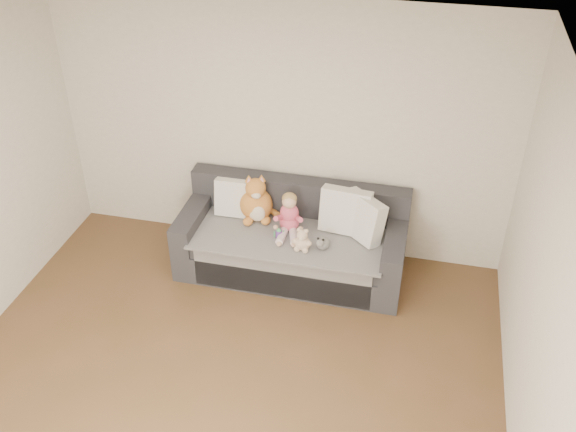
# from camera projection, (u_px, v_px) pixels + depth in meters

# --- Properties ---
(room_shell) EXTENTS (5.00, 5.00, 5.00)m
(room_shell) POSITION_uv_depth(u_px,v_px,m) (211.00, 259.00, 4.51)
(room_shell) COLOR brown
(room_shell) RESTS_ON ground
(sofa) EXTENTS (2.20, 0.94, 0.85)m
(sofa) POSITION_uv_depth(u_px,v_px,m) (292.00, 242.00, 6.35)
(sofa) COLOR #27272C
(sofa) RESTS_ON ground
(cushion_left) EXTENTS (0.42, 0.19, 0.39)m
(cushion_left) POSITION_uv_depth(u_px,v_px,m) (236.00, 198.00, 6.37)
(cushion_left) COLOR silver
(cushion_left) RESTS_ON sofa
(cushion_right_back) EXTENTS (0.50, 0.27, 0.46)m
(cushion_right_back) POSITION_uv_depth(u_px,v_px,m) (346.00, 211.00, 6.12)
(cushion_right_back) COLOR silver
(cushion_right_back) RESTS_ON sofa
(cushion_right_front) EXTENTS (0.49, 0.46, 0.44)m
(cushion_right_front) POSITION_uv_depth(u_px,v_px,m) (363.00, 217.00, 6.04)
(cushion_right_front) COLOR silver
(cushion_right_front) RESTS_ON sofa
(toddler) EXTENTS (0.29, 0.41, 0.41)m
(toddler) POSITION_uv_depth(u_px,v_px,m) (289.00, 216.00, 6.14)
(toddler) COLOR #D34A6D
(toddler) RESTS_ON sofa
(plush_cat) EXTENTS (0.41, 0.40, 0.51)m
(plush_cat) POSITION_uv_depth(u_px,v_px,m) (256.00, 202.00, 6.31)
(plush_cat) COLOR orange
(plush_cat) RESTS_ON sofa
(teddy_bear) EXTENTS (0.19, 0.14, 0.24)m
(teddy_bear) POSITION_uv_depth(u_px,v_px,m) (302.00, 241.00, 5.93)
(teddy_bear) COLOR #CFAF8F
(teddy_bear) RESTS_ON sofa
(plush_cow) EXTENTS (0.12, 0.19, 0.15)m
(plush_cow) POSITION_uv_depth(u_px,v_px,m) (322.00, 243.00, 5.96)
(plush_cow) COLOR white
(plush_cow) RESTS_ON sofa
(sippy_cup) EXTENTS (0.10, 0.08, 0.11)m
(sippy_cup) POSITION_uv_depth(u_px,v_px,m) (279.00, 233.00, 6.10)
(sippy_cup) COLOR #66399C
(sippy_cup) RESTS_ON sofa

